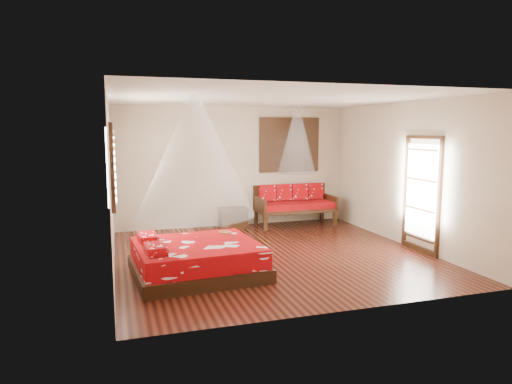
# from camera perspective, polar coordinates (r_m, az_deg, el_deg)

# --- Properties ---
(room) EXTENTS (5.54, 5.54, 2.84)m
(room) POSITION_cam_1_polar(r_m,az_deg,el_deg) (8.15, 2.05, 1.71)
(room) COLOR black
(room) RESTS_ON ground
(bed) EXTENTS (2.08, 1.91, 0.63)m
(bed) POSITION_cam_1_polar(r_m,az_deg,el_deg) (7.30, -7.47, -8.28)
(bed) COLOR black
(bed) RESTS_ON floor
(daybed) EXTENTS (1.86, 0.83, 0.96)m
(daybed) POSITION_cam_1_polar(r_m,az_deg,el_deg) (10.97, 4.78, -1.37)
(daybed) COLOR black
(daybed) RESTS_ON floor
(storage_chest) EXTENTS (0.67, 0.49, 0.46)m
(storage_chest) POSITION_cam_1_polar(r_m,az_deg,el_deg) (10.62, -2.90, -3.24)
(storage_chest) COLOR black
(storage_chest) RESTS_ON floor
(shutter_panel) EXTENTS (1.52, 0.06, 1.32)m
(shutter_panel) POSITION_cam_1_polar(r_m,az_deg,el_deg) (11.15, 4.21, 5.90)
(shutter_panel) COLOR black
(shutter_panel) RESTS_ON wall_back
(window_left) EXTENTS (0.10, 1.74, 1.34)m
(window_left) POSITION_cam_1_polar(r_m,az_deg,el_deg) (7.86, -17.45, 3.33)
(window_left) COLOR black
(window_left) RESTS_ON wall_left
(glazed_door) EXTENTS (0.08, 1.02, 2.16)m
(glazed_door) POSITION_cam_1_polar(r_m,az_deg,el_deg) (8.96, 19.98, -0.34)
(glazed_door) COLOR black
(glazed_door) RESTS_ON floor
(wine_tray) EXTENTS (0.23, 0.23, 0.19)m
(wine_tray) POSITION_cam_1_polar(r_m,az_deg,el_deg) (7.87, -3.87, -4.82)
(wine_tray) COLOR brown
(wine_tray) RESTS_ON bed
(mosquito_net_main) EXTENTS (1.82, 1.82, 1.80)m
(mosquito_net_main) POSITION_cam_1_polar(r_m,az_deg,el_deg) (7.03, -7.57, 4.36)
(mosquito_net_main) COLOR white
(mosquito_net_main) RESTS_ON ceiling
(mosquito_net_daybed) EXTENTS (0.89, 0.89, 1.50)m
(mosquito_net_daybed) POSITION_cam_1_polar(r_m,az_deg,el_deg) (10.71, 5.14, 6.35)
(mosquito_net_daybed) COLOR white
(mosquito_net_daybed) RESTS_ON ceiling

